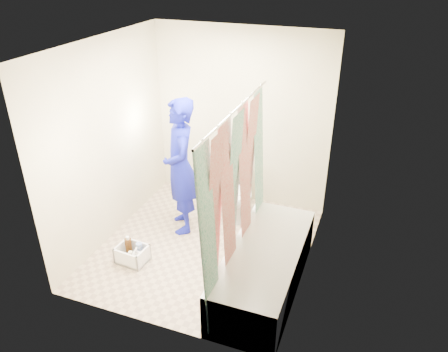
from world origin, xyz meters
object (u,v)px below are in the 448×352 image
at_px(bathtub, 264,267).
at_px(cleaning_caddy, 133,255).
at_px(toilet, 236,192).
at_px(plumber, 181,167).

height_order(bathtub, cleaning_caddy, bathtub).
distance_m(bathtub, toilet, 1.47).
relative_size(plumber, cleaning_caddy, 4.80).
xyz_separation_m(bathtub, cleaning_caddy, (-1.52, -0.12, -0.17)).
distance_m(toilet, plumber, 0.91).
height_order(toilet, plumber, plumber).
xyz_separation_m(bathtub, plumber, (-1.29, 0.74, 0.59)).
height_order(bathtub, plumber, plumber).
bearing_deg(bathtub, toilet, 120.99).
xyz_separation_m(toilet, plumber, (-0.53, -0.52, 0.53)).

